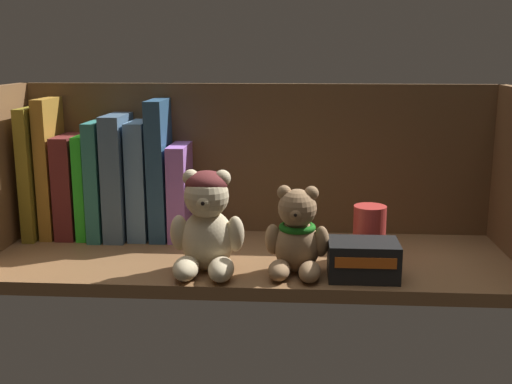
{
  "coord_description": "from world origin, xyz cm",
  "views": [
    {
      "loc": [
        7.3,
        -96.28,
        33.97
      ],
      "look_at": [
        0.8,
        0.0,
        12.43
      ],
      "focal_mm": 44.54,
      "sensor_mm": 36.0,
      "label": 1
    }
  ],
  "objects_px": {
    "book_6": "(142,179)",
    "teddy_bear_larger": "(207,224)",
    "book_2": "(73,185)",
    "book_4": "(103,178)",
    "small_product_box": "(363,260)",
    "book_5": "(121,175)",
    "book_0": "(39,171)",
    "book_7": "(162,168)",
    "teddy_bear_smaller": "(297,237)",
    "book_3": "(89,184)",
    "book_8": "(182,190)",
    "book_1": "(54,167)",
    "pillar_candle": "(369,231)"
  },
  "relations": [
    {
      "from": "book_8",
      "to": "book_1",
      "type": "bearing_deg",
      "value": 180.0
    },
    {
      "from": "book_6",
      "to": "book_7",
      "type": "height_order",
      "value": "book_7"
    },
    {
      "from": "book_0",
      "to": "book_6",
      "type": "distance_m",
      "value": 0.18
    },
    {
      "from": "book_4",
      "to": "small_product_box",
      "type": "bearing_deg",
      "value": -24.09
    },
    {
      "from": "book_0",
      "to": "book_7",
      "type": "distance_m",
      "value": 0.22
    },
    {
      "from": "book_3",
      "to": "teddy_bear_larger",
      "type": "distance_m",
      "value": 0.3
    },
    {
      "from": "book_3",
      "to": "teddy_bear_larger",
      "type": "relative_size",
      "value": 1.18
    },
    {
      "from": "teddy_bear_larger",
      "to": "small_product_box",
      "type": "distance_m",
      "value": 0.23
    },
    {
      "from": "book_1",
      "to": "book_3",
      "type": "height_order",
      "value": "book_1"
    },
    {
      "from": "book_2",
      "to": "small_product_box",
      "type": "relative_size",
      "value": 1.77
    },
    {
      "from": "book_5",
      "to": "teddy_bear_larger",
      "type": "bearing_deg",
      "value": -46.14
    },
    {
      "from": "book_5",
      "to": "book_8",
      "type": "bearing_deg",
      "value": 0.0
    },
    {
      "from": "book_0",
      "to": "teddy_bear_smaller",
      "type": "bearing_deg",
      "value": -21.98
    },
    {
      "from": "book_4",
      "to": "book_8",
      "type": "height_order",
      "value": "book_4"
    },
    {
      "from": "pillar_candle",
      "to": "book_5",
      "type": "bearing_deg",
      "value": 166.32
    },
    {
      "from": "book_3",
      "to": "pillar_candle",
      "type": "relative_size",
      "value": 2.11
    },
    {
      "from": "book_6",
      "to": "book_0",
      "type": "bearing_deg",
      "value": 180.0
    },
    {
      "from": "book_0",
      "to": "book_7",
      "type": "xyz_separation_m",
      "value": [
        0.22,
        0.0,
        0.01
      ]
    },
    {
      "from": "small_product_box",
      "to": "pillar_candle",
      "type": "bearing_deg",
      "value": 79.37
    },
    {
      "from": "book_2",
      "to": "book_7",
      "type": "xyz_separation_m",
      "value": [
        0.16,
        0.0,
        0.03
      ]
    },
    {
      "from": "book_1",
      "to": "book_8",
      "type": "distance_m",
      "value": 0.23
    },
    {
      "from": "book_3",
      "to": "book_8",
      "type": "xyz_separation_m",
      "value": [
        0.16,
        0.0,
        -0.01
      ]
    },
    {
      "from": "book_7",
      "to": "teddy_bear_larger",
      "type": "xyz_separation_m",
      "value": [
        0.1,
        -0.18,
        -0.05
      ]
    },
    {
      "from": "book_2",
      "to": "book_5",
      "type": "distance_m",
      "value": 0.09
    },
    {
      "from": "book_6",
      "to": "book_8",
      "type": "xyz_separation_m",
      "value": [
        0.07,
        0.0,
        -0.02
      ]
    },
    {
      "from": "book_1",
      "to": "book_8",
      "type": "bearing_deg",
      "value": 0.0
    },
    {
      "from": "book_2",
      "to": "pillar_candle",
      "type": "distance_m",
      "value": 0.52
    },
    {
      "from": "book_5",
      "to": "teddy_bear_larger",
      "type": "xyz_separation_m",
      "value": [
        0.18,
        -0.18,
        -0.04
      ]
    },
    {
      "from": "teddy_bear_larger",
      "to": "book_2",
      "type": "bearing_deg",
      "value": 145.21
    },
    {
      "from": "book_8",
      "to": "teddy_bear_smaller",
      "type": "distance_m",
      "value": 0.27
    },
    {
      "from": "book_4",
      "to": "book_5",
      "type": "bearing_deg",
      "value": 0.0
    },
    {
      "from": "teddy_bear_larger",
      "to": "pillar_candle",
      "type": "distance_m",
      "value": 0.26
    },
    {
      "from": "teddy_bear_larger",
      "to": "teddy_bear_smaller",
      "type": "height_order",
      "value": "teddy_bear_larger"
    },
    {
      "from": "book_8",
      "to": "book_5",
      "type": "bearing_deg",
      "value": 180.0
    },
    {
      "from": "book_0",
      "to": "book_3",
      "type": "height_order",
      "value": "book_0"
    },
    {
      "from": "teddy_bear_smaller",
      "to": "small_product_box",
      "type": "distance_m",
      "value": 0.1
    },
    {
      "from": "teddy_bear_larger",
      "to": "teddy_bear_smaller",
      "type": "relative_size",
      "value": 1.17
    },
    {
      "from": "book_6",
      "to": "teddy_bear_larger",
      "type": "xyz_separation_m",
      "value": [
        0.14,
        -0.18,
        -0.03
      ]
    },
    {
      "from": "book_5",
      "to": "teddy_bear_larger",
      "type": "relative_size",
      "value": 1.41
    },
    {
      "from": "pillar_candle",
      "to": "book_1",
      "type": "bearing_deg",
      "value": 169.28
    },
    {
      "from": "book_6",
      "to": "teddy_bear_larger",
      "type": "height_order",
      "value": "book_6"
    },
    {
      "from": "book_3",
      "to": "book_8",
      "type": "distance_m",
      "value": 0.16
    },
    {
      "from": "book_3",
      "to": "book_4",
      "type": "height_order",
      "value": "book_4"
    },
    {
      "from": "book_8",
      "to": "small_product_box",
      "type": "height_order",
      "value": "book_8"
    },
    {
      "from": "book_3",
      "to": "teddy_bear_smaller",
      "type": "bearing_deg",
      "value": -26.59
    },
    {
      "from": "book_0",
      "to": "pillar_candle",
      "type": "relative_size",
      "value": 2.67
    },
    {
      "from": "book_2",
      "to": "teddy_bear_larger",
      "type": "distance_m",
      "value": 0.32
    },
    {
      "from": "book_6",
      "to": "pillar_candle",
      "type": "height_order",
      "value": "book_6"
    },
    {
      "from": "book_2",
      "to": "book_3",
      "type": "relative_size",
      "value": 0.99
    },
    {
      "from": "teddy_bear_smaller",
      "to": "book_2",
      "type": "bearing_deg",
      "value": 155.16
    }
  ]
}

